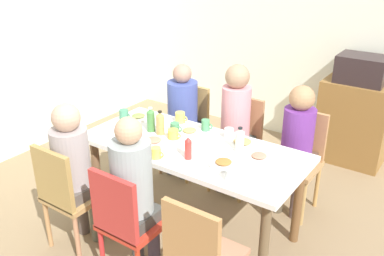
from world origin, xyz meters
TOP-DOWN VIEW (x-y plane):
  - ground_plane at (0.00, 0.00)m, footprint 5.67×5.67m
  - wall_back at (0.00, 2.26)m, footprint 4.97×0.12m
  - wall_left at (-2.42, 0.00)m, footprint 0.12×4.63m
  - dining_table at (0.00, 0.00)m, footprint 1.80×0.80m
  - chair_0 at (-0.60, 0.78)m, footprint 0.40×0.40m
  - person_0 at (-0.60, 0.69)m, footprint 0.30×0.30m
  - chair_1 at (0.00, -0.78)m, footprint 0.40×0.40m
  - person_1 at (0.00, -0.69)m, footprint 0.30×0.30m
  - chair_2 at (-0.60, -0.78)m, footprint 0.40×0.40m
  - person_2 at (-0.60, -0.69)m, footprint 0.30×0.30m
  - chair_3 at (0.60, -0.78)m, footprint 0.40×0.40m
  - chair_4 at (0.60, 0.78)m, footprint 0.40×0.40m
  - person_4 at (0.60, 0.69)m, footprint 0.30×0.30m
  - chair_5 at (0.00, 0.78)m, footprint 0.40×0.40m
  - person_5 at (-0.00, 0.69)m, footprint 0.30×0.30m
  - plate_0 at (-0.28, -0.14)m, footprint 0.24×0.24m
  - plate_1 at (0.32, 0.24)m, footprint 0.26×0.26m
  - plate_2 at (0.37, -0.13)m, footprint 0.21×0.21m
  - plate_3 at (0.54, 0.10)m, footprint 0.21×0.21m
  - plate_4 at (-0.15, 0.18)m, footprint 0.21×0.21m
  - plate_5 at (-0.71, 0.18)m, footprint 0.21×0.21m
  - cup_0 at (0.52, -0.29)m, footprint 0.11×0.08m
  - cup_1 at (-0.10, -0.33)m, footprint 0.11×0.08m
  - cup_2 at (-0.81, 0.09)m, footprint 0.12×0.08m
  - cup_3 at (-0.07, 0.30)m, footprint 0.11×0.07m
  - cup_4 at (-0.20, 0.02)m, footprint 0.12×0.09m
  - cup_5 at (-0.26, 0.13)m, footprint 0.11×0.08m
  - cup_6 at (-0.35, 0.32)m, footprint 0.12×0.09m
  - cup_7 at (0.18, 0.28)m, footprint 0.11×0.08m
  - bottle_0 at (-0.44, 0.03)m, footprint 0.07×0.07m
  - bottle_1 at (0.36, 0.12)m, footprint 0.07×0.07m
  - bottle_2 at (0.10, -0.20)m, footprint 0.05×0.05m
  - bottle_3 at (-0.34, 0.03)m, footprint 0.07×0.07m
  - side_cabinet at (0.75, 1.96)m, footprint 0.70×0.44m
  - microwave at (0.75, 1.96)m, footprint 0.48×0.36m

SIDE VIEW (x-z plane):
  - ground_plane at x=0.00m, z-range 0.00..0.00m
  - side_cabinet at x=0.75m, z-range 0.00..0.90m
  - chair_0 at x=-0.60m, z-range 0.06..0.96m
  - chair_1 at x=0.00m, z-range 0.06..0.96m
  - chair_2 at x=-0.60m, z-range 0.06..0.96m
  - chair_3 at x=0.60m, z-range 0.06..0.96m
  - chair_4 at x=0.60m, z-range 0.06..0.96m
  - chair_5 at x=0.00m, z-range 0.06..0.96m
  - dining_table at x=0.00m, z-range 0.28..1.04m
  - person_0 at x=-0.60m, z-range 0.11..1.28m
  - person_4 at x=0.60m, z-range 0.11..1.29m
  - person_2 at x=-0.60m, z-range 0.11..1.31m
  - person_1 at x=0.00m, z-range 0.11..1.34m
  - person_5 at x=0.00m, z-range 0.12..1.37m
  - plate_1 at x=0.32m, z-range 0.75..0.79m
  - plate_4 at x=-0.15m, z-range 0.75..0.79m
  - plate_0 at x=-0.28m, z-range 0.75..0.79m
  - plate_2 at x=0.37m, z-range 0.75..0.79m
  - plate_3 at x=0.54m, z-range 0.75..0.79m
  - plate_5 at x=-0.71m, z-range 0.75..0.79m
  - cup_4 at x=-0.20m, z-range 0.76..0.84m
  - cup_5 at x=-0.26m, z-range 0.76..0.84m
  - cup_0 at x=0.52m, z-range 0.76..0.84m
  - cup_1 at x=-0.10m, z-range 0.76..0.84m
  - cup_7 at x=0.18m, z-range 0.76..0.84m
  - cup_2 at x=-0.81m, z-range 0.76..0.85m
  - cup_6 at x=-0.35m, z-range 0.76..0.85m
  - cup_3 at x=-0.07m, z-range 0.76..0.85m
  - bottle_2 at x=0.10m, z-range 0.75..0.94m
  - bottle_1 at x=0.36m, z-range 0.75..0.95m
  - bottle_3 at x=-0.34m, z-range 0.75..0.96m
  - bottle_0 at x=-0.44m, z-range 0.75..0.96m
  - microwave at x=0.75m, z-range 0.90..1.18m
  - wall_back at x=0.00m, z-range 0.00..2.60m
  - wall_left at x=-2.42m, z-range 0.00..2.60m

